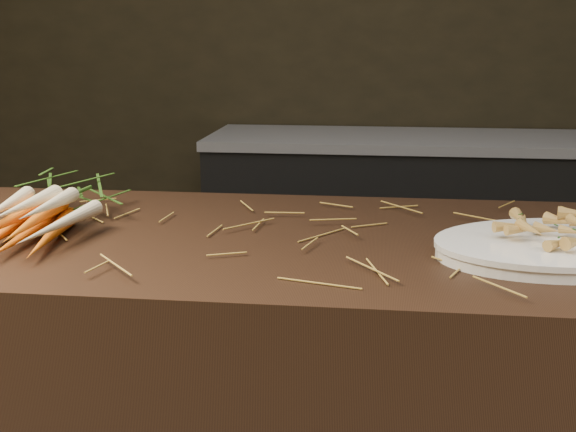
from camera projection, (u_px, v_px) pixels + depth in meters
The scene contains 5 objects.
back_counter at pixel (416, 230), 3.20m from camera, with size 1.82×0.62×0.84m.
straw_bedding at pixel (311, 232), 1.31m from camera, with size 1.40×0.60×0.02m, color #A47F2C, non-canonical shape.
root_veg_bunch at pixel (55, 202), 1.38m from camera, with size 0.21×0.51×0.09m.
serving_platter at pixel (565, 249), 1.19m from camera, with size 0.43×0.29×0.02m, color white, non-canonical shape.
roasted_veg_heap at pixel (567, 229), 1.18m from camera, with size 0.21×0.15×0.05m, color #B98D33, non-canonical shape.
Camera 1 is at (0.12, -0.96, 1.25)m, focal length 45.00 mm.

